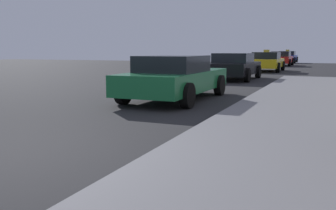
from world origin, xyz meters
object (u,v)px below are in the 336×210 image
Objects in this scene: car_green at (175,77)px; car_yellow at (267,62)px; car_red at (281,58)px; car_blue at (287,57)px; car_black at (234,66)px.

car_yellow is at bearing 89.28° from car_green.
car_blue is at bearing 91.88° from car_red.
car_blue is at bearing 91.44° from car_yellow.
car_yellow is (0.20, 15.69, -0.00)m from car_green.
car_black is 0.97× the size of car_blue.
car_green and car_black have the same top height.
car_black is at bearing -90.63° from car_red.
car_black is 1.00× the size of car_red.
car_red is at bearing 89.94° from car_green.
car_blue is (-0.25, 33.38, -0.00)m from car_green.
car_green is 15.69m from car_yellow.
car_blue is (-0.08, 25.45, 0.00)m from car_black.
car_red is at bearing -88.12° from car_blue.
car_yellow is at bearing 87.35° from car_black.
car_yellow is at bearing -88.56° from car_blue.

